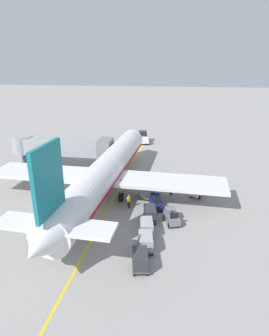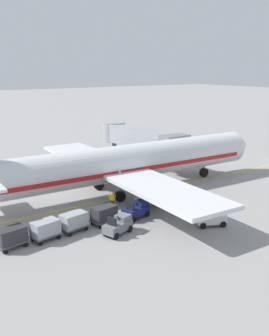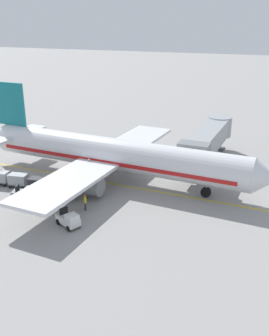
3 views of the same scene
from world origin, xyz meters
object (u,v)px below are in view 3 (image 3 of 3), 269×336
Objects in this scene: baggage_tug_lead at (60,191)px; ground_crew_wing_walker at (85,202)px; baggage_cart_second_in_train at (18,179)px; ground_crew_loader at (93,186)px; baggage_cart_front at (39,183)px; ground_crew_marshaller at (71,178)px; baggage_cart_third_in_train at (0,177)px; baggage_tug_spare at (25,193)px; jet_bridge at (209,139)px; parked_airliner at (112,154)px; baggage_tug_trailing at (69,219)px.

baggage_tug_lead is 4.32m from ground_crew_wing_walker.
ground_crew_loader reaches higher than baggage_cart_second_in_train.
baggage_cart_front is 2.82m from baggage_cart_second_in_train.
ground_crew_loader is (-1.74, 5.93, 0.00)m from baggage_cart_front.
baggage_cart_front is at bearing -41.61° from ground_crew_marshaller.
baggage_cart_front is at bearing 92.43° from baggage_cart_third_in_train.
baggage_cart_front is 3.72m from ground_crew_marshaller.
baggage_cart_third_in_train is 12.54m from ground_crew_wing_walker.
baggage_cart_third_in_train is (0.25, -2.50, 0.00)m from baggage_cart_second_in_train.
ground_crew_loader is 3.61m from ground_crew_marshaller.
baggage_tug_spare is 2.37m from baggage_cart_front.
parked_airliner is at bearing -42.42° from jet_bridge.
parked_airliner is at bearing 125.74° from baggage_cart_second_in_train.
parked_airliner is at bearing -173.26° from baggage_tug_trailing.
baggage_cart_front is (-0.37, -3.10, 0.24)m from baggage_tug_lead.
baggage_tug_trailing is at bearing 61.95° from baggage_cart_second_in_train.
jet_bridge reaches higher than baggage_tug_spare.
baggage_cart_third_in_train is at bearing -87.57° from baggage_cart_front.
baggage_cart_second_in_train is (-0.02, -2.82, 0.00)m from baggage_cart_front.
jet_bridge is 18.69m from ground_crew_marshaller.
ground_crew_loader is at bearing 124.42° from baggage_tug_spare.
parked_airliner reaches higher than baggage_cart_second_in_train.
parked_airliner is 5.12m from ground_crew_loader.
baggage_tug_trailing is 9.53m from ground_crew_marshaller.
ground_crew_marshaller is (-2.76, 5.29, 0.00)m from baggage_cart_second_in_train.
baggage_tug_spare is 5.70m from baggage_cart_third_in_train.
jet_bridge is at bearing 144.29° from baggage_tug_lead.
baggage_tug_lead is at bearing -35.71° from jet_bridge.
ground_crew_wing_walker is (-0.40, 7.14, 0.24)m from baggage_tug_spare.
jet_bridge is 24.21m from baggage_tug_spare.
ground_crew_marshaller is at bearing -44.49° from parked_airliner.
baggage_tug_lead is at bearing 11.18° from ground_crew_marshaller.
ground_crew_loader is at bearing -0.46° from parked_airliner.
ground_crew_loader is at bearing 101.09° from baggage_cart_second_in_train.
ground_crew_marshaller reaches higher than baggage_tug_trailing.
ground_crew_wing_walker is at bearing -23.61° from jet_bridge.
jet_bridge is 26.41m from baggage_cart_third_in_train.
baggage_cart_front and baggage_cart_third_in_train have the same top height.
jet_bridge is at bearing 156.39° from ground_crew_wing_walker.
baggage_cart_second_in_train is at bearing -130.51° from baggage_tug_spare.
baggage_cart_second_in_train is 1.76× the size of ground_crew_wing_walker.
baggage_tug_lead is at bearing 83.23° from baggage_cart_front.
baggage_cart_second_in_train is at bearing -118.05° from baggage_tug_trailing.
baggage_tug_trailing is 11.53m from baggage_cart_second_in_train.
baggage_cart_front is (-5.40, -7.36, 0.24)m from baggage_tug_trailing.
jet_bridge reaches higher than baggage_cart_third_in_train.
baggage_cart_third_in_train is (-5.17, -12.67, 0.24)m from baggage_tug_trailing.
baggage_cart_third_in_train is (-2.13, -5.28, 0.24)m from baggage_tug_spare.
baggage_tug_trailing is at bearing 4.15° from ground_crew_wing_walker.
parked_airliner is 22.06× the size of ground_crew_loader.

